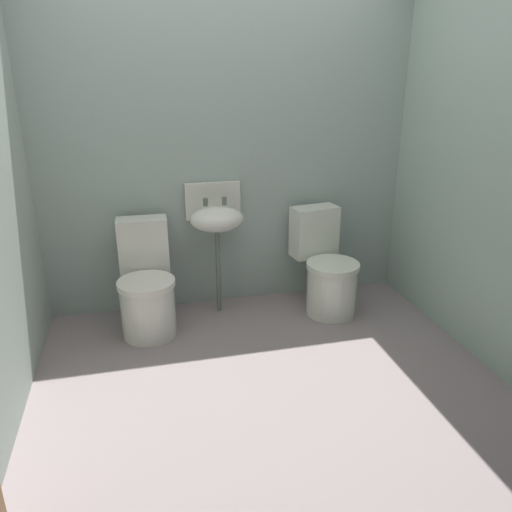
{
  "coord_description": "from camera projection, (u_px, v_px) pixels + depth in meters",
  "views": [
    {
      "loc": [
        -0.68,
        -2.52,
        1.81
      ],
      "look_at": [
        0.0,
        0.29,
        0.7
      ],
      "focal_mm": 34.93,
      "sensor_mm": 36.0,
      "label": 1
    }
  ],
  "objects": [
    {
      "name": "toilet_left",
      "position": [
        147.0,
        288.0,
        3.55
      ],
      "size": [
        0.41,
        0.59,
        0.78
      ],
      "rotation": [
        0.0,
        0.0,
        3.13
      ],
      "color": "silver",
      "rests_on": "ground"
    },
    {
      "name": "ground_plane",
      "position": [
        267.0,
        383.0,
        3.1
      ],
      "size": [
        3.21,
        2.71,
        0.08
      ],
      "primitive_type": "cube",
      "color": "gray"
    },
    {
      "name": "toilet_right",
      "position": [
        326.0,
        271.0,
        3.85
      ],
      "size": [
        0.47,
        0.65,
        0.78
      ],
      "rotation": [
        0.0,
        0.0,
        3.31
      ],
      "color": "silver",
      "rests_on": "ground"
    },
    {
      "name": "sink",
      "position": [
        216.0,
        218.0,
        3.69
      ],
      "size": [
        0.42,
        0.35,
        0.99
      ],
      "color": "#5D685A",
      "rests_on": "ground"
    },
    {
      "name": "wall_right",
      "position": [
        494.0,
        164.0,
        3.05
      ],
      "size": [
        0.1,
        2.51,
        2.49
      ],
      "primitive_type": "cube",
      "color": "#8FA89A",
      "rests_on": "ground"
    },
    {
      "name": "wall_back",
      "position": [
        227.0,
        146.0,
        3.73
      ],
      "size": [
        3.21,
        0.1,
        2.49
      ],
      "primitive_type": "cube",
      "color": "#95A79E",
      "rests_on": "ground"
    }
  ]
}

